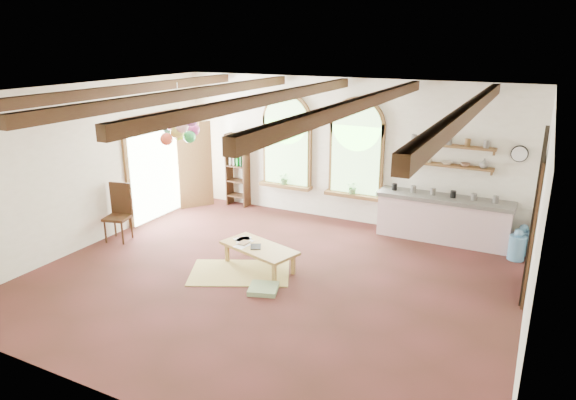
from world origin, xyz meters
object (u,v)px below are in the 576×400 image
Objects in this scene: side_chair at (119,224)px; balloon_cluster at (180,127)px; coffee_table at (259,249)px; kitchen_counter at (443,218)px.

balloon_cluster is at bearing 25.42° from side_chair.
coffee_table is 1.34× the size of side_chair.
kitchen_counter is 5.59m from balloon_cluster.
balloon_cluster is (-2.00, 0.48, 1.99)m from coffee_table.
kitchen_counter is 1.70× the size of coffee_table.
coffee_table is at bearing -133.42° from kitchen_counter.
side_chair is (-5.96, -2.97, -0.13)m from kitchen_counter.
side_chair is (-3.26, -0.12, -0.02)m from coffee_table.
balloon_cluster reaches higher than kitchen_counter.
kitchen_counter is at bearing 26.52° from side_chair.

